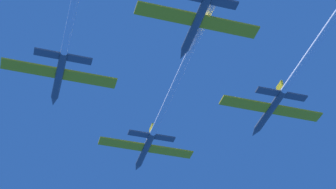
{
  "coord_description": "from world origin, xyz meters",
  "views": [
    {
      "loc": [
        -17.74,
        -77.41,
        -52.34
      ],
      "look_at": [
        -0.01,
        -15.14,
        -0.32
      ],
      "focal_mm": 62.13,
      "sensor_mm": 36.0,
      "label": 1
    }
  ],
  "objects": [
    {
      "name": "jet_left_wing",
      "position": [
        -15.57,
        -27.18,
        -0.64
      ],
      "size": [
        15.66,
        44.38,
        2.59
      ],
      "color": "#4C5660"
    },
    {
      "name": "jet_lead",
      "position": [
        0.63,
        -10.99,
        0.49
      ],
      "size": [
        15.66,
        44.27,
        2.59
      ],
      "color": "#4C5660"
    },
    {
      "name": "jet_right_wing",
      "position": [
        15.49,
        -27.39,
        -0.47
      ],
      "size": [
        15.66,
        43.94,
        2.59
      ],
      "color": "#4C5660"
    }
  ]
}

